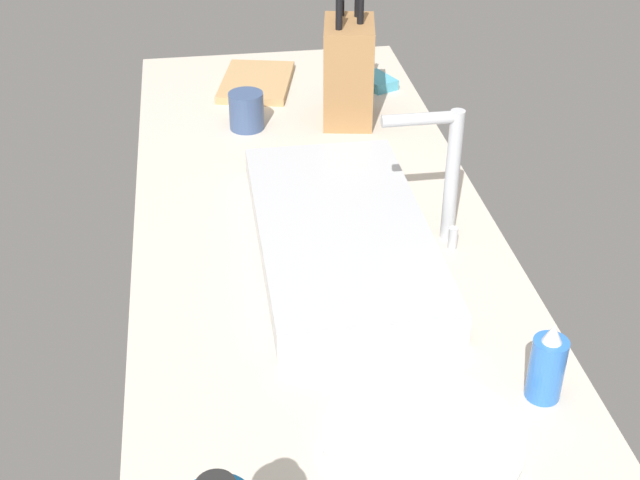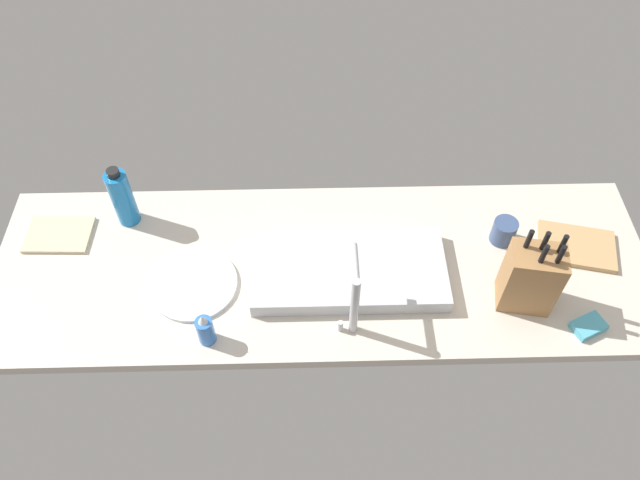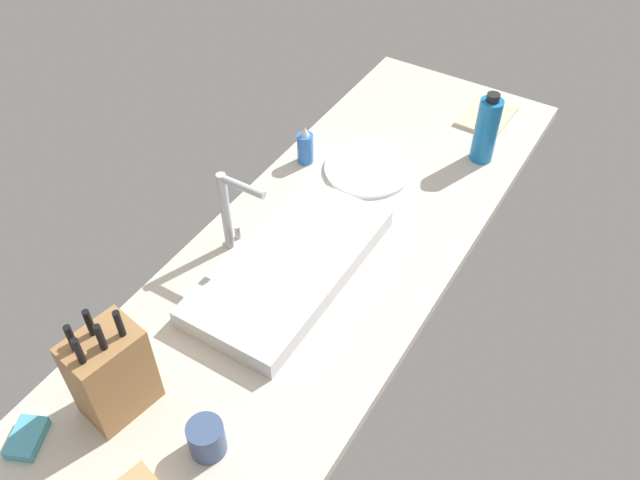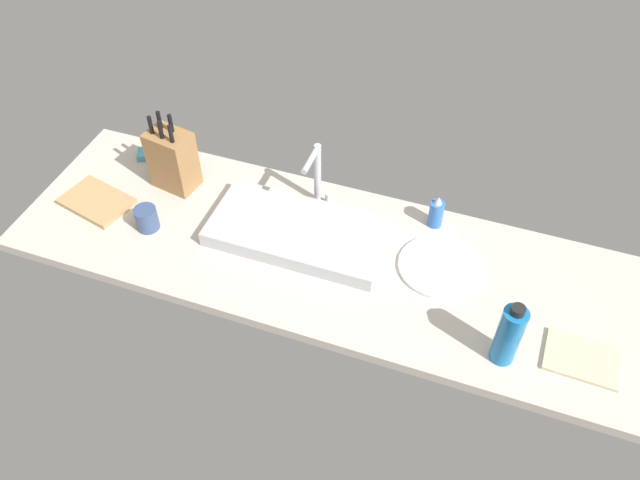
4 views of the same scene
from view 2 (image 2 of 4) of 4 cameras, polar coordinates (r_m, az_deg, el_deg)
countertop_slab at (r=188.71cm, az=0.19°, el=-2.71°), size 199.33×63.85×3.50cm
sink_basin at (r=183.50cm, az=2.68°, el=-2.77°), size 57.16×28.12×5.11cm
faucet at (r=164.38cm, az=3.14°, el=-5.29°), size 5.50×13.62×23.91cm
knife_block at (r=181.00cm, az=18.86°, el=-3.30°), size 16.27×12.80×28.25cm
cutting_board at (r=206.38cm, az=22.56°, el=-0.54°), size 26.02×20.51×1.80cm
soap_bottle at (r=172.20cm, az=-10.52°, el=-8.15°), size 4.78×4.78×12.25cm
water_bottle at (r=200.21cm, az=-17.77°, el=3.75°), size 6.82×6.82×22.30cm
dinner_plate at (r=186.56cm, az=-11.57°, el=-4.01°), size 25.84×25.84×1.20cm
dish_towel at (r=210.43cm, az=-22.93°, el=0.46°), size 20.38×14.80×1.20cm
coffee_mug at (r=198.50cm, az=16.58°, el=0.77°), size 7.42×7.42×8.03cm
dish_sponge at (r=190.11cm, az=23.51°, el=-7.29°), size 10.66×9.14×2.40cm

